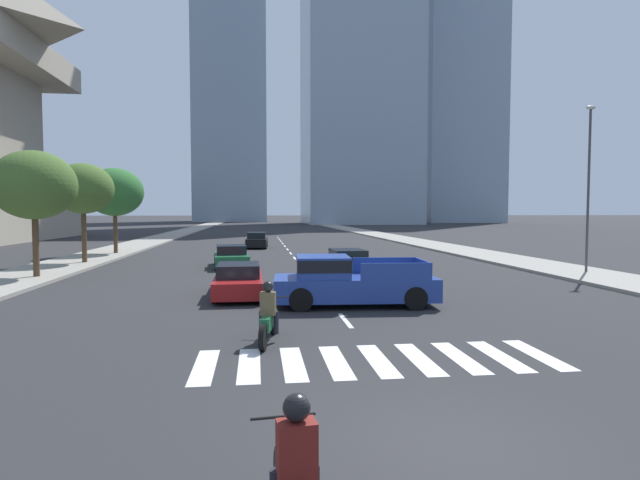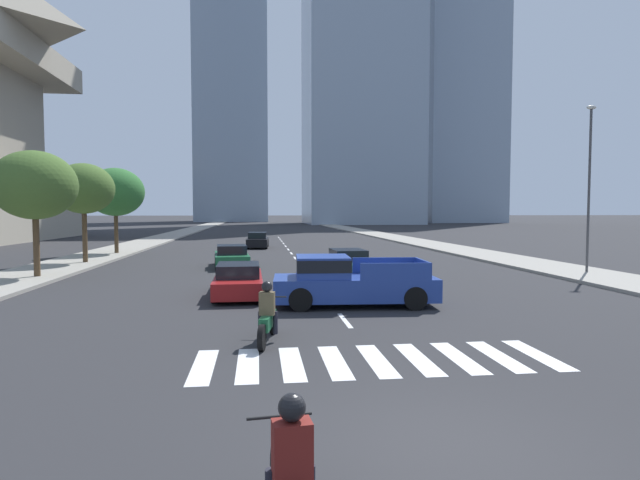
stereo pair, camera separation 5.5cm
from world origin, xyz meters
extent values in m
plane|color=#28282B|center=(0.00, 0.00, 0.00)|extent=(800.00, 800.00, 0.00)
cube|color=gray|center=(13.46, 30.00, 0.07)|extent=(4.00, 260.00, 0.15)
cube|color=gray|center=(-13.46, 30.00, 0.07)|extent=(4.00, 260.00, 0.15)
cube|color=silver|center=(-3.60, 4.06, 0.00)|extent=(0.45, 2.45, 0.01)
cube|color=silver|center=(-2.70, 4.06, 0.00)|extent=(0.45, 2.45, 0.01)
cube|color=silver|center=(-1.80, 4.06, 0.00)|extent=(0.45, 2.45, 0.01)
cube|color=silver|center=(-0.90, 4.06, 0.00)|extent=(0.45, 2.45, 0.01)
cube|color=silver|center=(0.00, 4.06, 0.00)|extent=(0.45, 2.45, 0.01)
cube|color=silver|center=(0.90, 4.06, 0.00)|extent=(0.45, 2.45, 0.01)
cube|color=silver|center=(1.80, 4.06, 0.00)|extent=(0.45, 2.45, 0.01)
cube|color=silver|center=(2.70, 4.06, 0.00)|extent=(0.45, 2.45, 0.01)
cube|color=silver|center=(3.60, 4.06, 0.00)|extent=(0.45, 2.45, 0.01)
cube|color=silver|center=(0.00, 8.06, 0.00)|extent=(0.14, 2.00, 0.01)
cube|color=silver|center=(0.00, 12.06, 0.00)|extent=(0.14, 2.00, 0.01)
cube|color=silver|center=(0.00, 16.06, 0.00)|extent=(0.14, 2.00, 0.01)
cube|color=silver|center=(0.00, 20.06, 0.00)|extent=(0.14, 2.00, 0.01)
cube|color=silver|center=(0.00, 24.06, 0.00)|extent=(0.14, 2.00, 0.01)
cube|color=silver|center=(0.00, 28.06, 0.00)|extent=(0.14, 2.00, 0.01)
cube|color=silver|center=(0.00, 32.06, 0.00)|extent=(0.14, 2.00, 0.01)
cube|color=silver|center=(0.00, 36.06, 0.00)|extent=(0.14, 2.00, 0.01)
cube|color=silver|center=(0.00, 40.06, 0.00)|extent=(0.14, 2.00, 0.01)
cube|color=silver|center=(0.00, 44.06, 0.00)|extent=(0.14, 2.00, 0.01)
cube|color=silver|center=(0.00, 48.06, 0.00)|extent=(0.14, 2.00, 0.01)
cube|color=silver|center=(0.00, 52.06, 0.00)|extent=(0.14, 2.00, 0.01)
cube|color=silver|center=(0.00, 56.06, 0.00)|extent=(0.14, 2.00, 0.01)
cylinder|color=black|center=(-2.27, -1.00, 0.30)|extent=(0.18, 0.61, 0.60)
cylinder|color=#B2B2B7|center=(-2.26, -1.10, 0.60)|extent=(0.09, 0.32, 0.67)
cylinder|color=black|center=(-2.26, -1.05, 0.97)|extent=(0.70, 0.11, 0.04)
cube|color=maroon|center=(-2.18, -1.82, 0.96)|extent=(0.38, 0.28, 0.55)
sphere|color=black|center=(-2.18, -1.82, 1.36)|extent=(0.26, 0.26, 0.26)
cylinder|color=black|center=(-2.10, 6.71, 0.30)|extent=(0.23, 0.61, 0.60)
cylinder|color=black|center=(-2.41, 5.10, 0.30)|extent=(0.23, 0.61, 0.60)
cube|color=#1E6038|center=(-2.26, 5.90, 0.52)|extent=(0.46, 1.32, 0.32)
cylinder|color=#B2B2B7|center=(-2.12, 6.61, 0.60)|extent=(0.12, 0.32, 0.67)
cylinder|color=black|center=(-2.11, 6.66, 0.97)|extent=(0.69, 0.16, 0.04)
cube|color=brown|center=(-2.27, 5.81, 0.96)|extent=(0.40, 0.30, 0.55)
sphere|color=black|center=(-2.27, 5.81, 1.36)|extent=(0.26, 0.26, 0.26)
cylinder|color=black|center=(-2.43, 5.94, 0.47)|extent=(0.14, 0.14, 0.55)
cylinder|color=black|center=(-2.08, 5.87, 0.47)|extent=(0.14, 0.14, 0.55)
cube|color=navy|center=(0.72, 10.39, 0.59)|extent=(5.49, 2.41, 0.75)
cube|color=navy|center=(-0.35, 10.46, 1.32)|extent=(1.83, 2.02, 0.70)
cube|color=black|center=(-0.35, 10.46, 1.40)|extent=(1.86, 2.06, 0.39)
cube|color=navy|center=(1.84, 9.32, 1.25)|extent=(2.26, 0.22, 0.55)
cube|color=navy|center=(1.96, 11.32, 1.25)|extent=(2.26, 0.22, 0.55)
cube|color=navy|center=(3.03, 10.25, 1.25)|extent=(0.20, 2.00, 0.55)
cylinder|color=black|center=(-1.16, 9.56, 0.38)|extent=(0.77, 0.31, 0.76)
cylinder|color=black|center=(-1.05, 11.44, 0.38)|extent=(0.77, 0.31, 0.76)
cylinder|color=black|center=(2.49, 9.34, 0.38)|extent=(0.77, 0.31, 0.76)
cylinder|color=black|center=(2.60, 11.22, 0.38)|extent=(0.77, 0.31, 0.76)
cube|color=#1E6038|center=(-3.98, 23.00, 0.46)|extent=(2.20, 4.74, 0.60)
cube|color=black|center=(-3.96, 22.77, 1.01)|extent=(1.77, 2.20, 0.50)
cylinder|color=black|center=(-4.93, 24.49, 0.32)|extent=(0.27, 0.66, 0.64)
cylinder|color=black|center=(-3.30, 24.63, 0.32)|extent=(0.27, 0.66, 0.64)
cylinder|color=black|center=(-4.67, 21.37, 0.32)|extent=(0.27, 0.66, 0.64)
cylinder|color=black|center=(-3.03, 21.51, 0.32)|extent=(0.27, 0.66, 0.64)
cube|color=maroon|center=(-3.22, 13.00, 0.45)|extent=(1.81, 4.78, 0.59)
cube|color=black|center=(-3.21, 12.76, 0.98)|extent=(1.56, 2.16, 0.47)
cylinder|color=black|center=(-4.02, 14.60, 0.32)|extent=(0.23, 0.64, 0.64)
cylinder|color=black|center=(-2.47, 14.63, 0.32)|extent=(0.23, 0.64, 0.64)
cylinder|color=black|center=(-3.97, 11.37, 0.32)|extent=(0.23, 0.64, 0.64)
cylinder|color=black|center=(-2.41, 11.40, 0.32)|extent=(0.23, 0.64, 0.64)
cube|color=#1E6038|center=(1.93, 18.17, 0.46)|extent=(1.97, 4.81, 0.59)
cube|color=black|center=(1.92, 18.41, 1.02)|extent=(1.64, 2.20, 0.53)
cylinder|color=black|center=(2.79, 16.60, 0.32)|extent=(0.25, 0.65, 0.64)
cylinder|color=black|center=(1.22, 16.53, 0.32)|extent=(0.25, 0.65, 0.64)
cylinder|color=black|center=(2.64, 19.81, 0.32)|extent=(0.25, 0.65, 0.64)
cylinder|color=black|center=(1.07, 19.74, 0.32)|extent=(0.25, 0.65, 0.64)
cube|color=black|center=(-2.50, 38.35, 0.49)|extent=(1.96, 4.74, 0.67)
cube|color=black|center=(-2.52, 38.12, 1.09)|extent=(1.62, 2.17, 0.53)
cylinder|color=black|center=(-3.20, 39.97, 0.32)|extent=(0.25, 0.65, 0.64)
cylinder|color=black|center=(-1.65, 39.90, 0.32)|extent=(0.25, 0.65, 0.64)
cylinder|color=black|center=(-3.36, 36.81, 0.32)|extent=(0.25, 0.65, 0.64)
cylinder|color=black|center=(-1.81, 36.73, 0.32)|extent=(0.25, 0.65, 0.64)
cylinder|color=#3F3F42|center=(13.76, 17.22, 4.14)|extent=(0.12, 0.12, 7.99)
ellipsoid|color=beige|center=(13.76, 17.22, 8.24)|extent=(0.50, 0.24, 0.20)
cylinder|color=#4C3823|center=(-12.66, 18.67, 1.51)|extent=(0.28, 0.28, 2.72)
ellipsoid|color=#426028|center=(-12.66, 18.67, 4.36)|extent=(3.72, 3.72, 3.16)
cylinder|color=#4C3823|center=(-12.66, 25.37, 1.63)|extent=(0.28, 0.28, 2.95)
ellipsoid|color=#426028|center=(-12.66, 25.37, 4.50)|extent=(3.49, 3.49, 2.97)
cylinder|color=#4C3823|center=(-12.66, 32.16, 1.54)|extent=(0.28, 0.28, 2.77)
ellipsoid|color=#2D662D|center=(-12.66, 32.16, 4.55)|extent=(4.06, 4.06, 3.45)
cube|color=#8C9EB2|center=(-10.45, 159.43, 38.51)|extent=(22.00, 22.87, 77.01)
cube|color=#8C9EB2|center=(23.50, 123.98, 49.25)|extent=(27.55, 26.67, 98.50)
cube|color=#8C9EB2|center=(54.81, 137.59, 47.43)|extent=(21.81, 22.04, 94.86)
camera|label=1|loc=(-2.53, -6.41, 3.15)|focal=28.84mm
camera|label=2|loc=(-2.48, -6.42, 3.15)|focal=28.84mm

